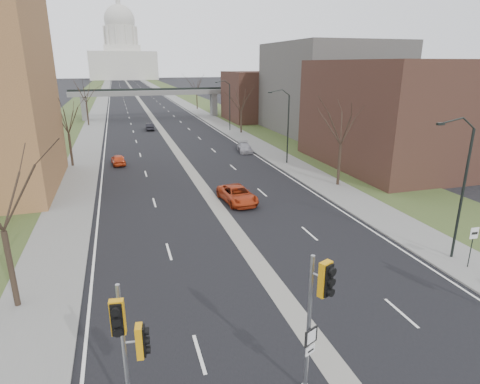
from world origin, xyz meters
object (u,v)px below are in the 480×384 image
signal_pole_left (128,338)px  car_right_near (237,195)px  speed_limit_sign (473,240)px  car_left_near (118,160)px  car_left_far (150,127)px  signal_pole_median (318,304)px  car_right_mid (245,148)px

signal_pole_left → car_right_near: bearing=72.6°
speed_limit_sign → car_right_near: (-9.68, 15.41, -1.15)m
speed_limit_sign → car_right_near: 18.24m
car_left_near → car_left_far: bearing=-107.8°
signal_pole_median → car_right_near: (3.48, 21.38, -3.17)m
signal_pole_median → car_left_far: bearing=66.4°
signal_pole_left → signal_pole_median: (6.21, -0.62, 0.45)m
signal_pole_left → speed_limit_sign: bearing=23.0°
signal_pole_median → car_left_near: (-6.32, 38.65, -3.25)m
car_right_near → signal_pole_left: bearing=-120.6°
signal_pole_median → car_right_mid: 42.58m
signal_pole_median → car_right_near: bearing=56.7°
signal_pole_left → speed_limit_sign: signal_pole_left is taller
car_right_near → car_right_mid: car_right_near is taller
signal_pole_median → car_left_near: bearing=75.2°
signal_pole_median → car_right_mid: (10.36, 41.17, -3.26)m
car_right_mid → signal_pole_left: bearing=-104.4°
signal_pole_left → speed_limit_sign: (19.37, 5.35, -1.57)m
speed_limit_sign → car_left_far: 59.94m
signal_pole_left → speed_limit_sign: 20.15m
car_left_far → car_left_near: bearing=78.5°
speed_limit_sign → car_left_far: speed_limit_sign is taller
car_right_near → signal_pole_median: bearing=-104.8°
signal_pole_left → car_right_near: 23.07m
car_left_near → car_right_mid: car_left_near is taller
car_right_near → car_right_mid: (6.88, 19.79, -0.10)m
car_left_near → speed_limit_sign: bearing=115.7°
car_left_far → signal_pole_left: bearing=86.1°
signal_pole_median → car_left_near: size_ratio=1.50×
speed_limit_sign → signal_pole_median: bearing=-152.1°
car_right_mid → signal_pole_median: bearing=-96.3°
signal_pole_left → car_right_mid: bearing=75.4°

